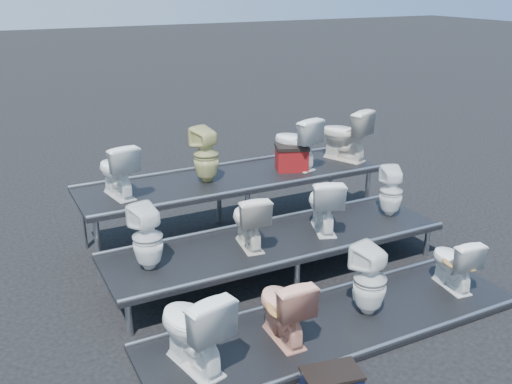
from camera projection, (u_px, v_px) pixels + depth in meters
name	position (u px, v px, depth m)	size (l,w,h in m)	color
ground	(277.00, 273.00, 7.09)	(80.00, 80.00, 0.00)	black
tier_front	(336.00, 324.00, 5.99)	(4.20, 1.20, 0.06)	black
tier_mid	(277.00, 256.00, 7.00)	(4.20, 1.20, 0.46)	black
tier_back	(233.00, 206.00, 8.02)	(4.20, 1.20, 0.86)	black
toilet_0	(193.00, 327.00, 5.16)	(0.46, 0.81, 0.82)	white
toilet_1	(283.00, 307.00, 5.58)	(0.40, 0.70, 0.72)	#E59D82
toilet_2	(370.00, 280.00, 6.01)	(0.35, 0.36, 0.78)	white
toilet_3	(454.00, 262.00, 6.55)	(0.36, 0.63, 0.64)	white
toilet_4	(147.00, 237.00, 6.12)	(0.33, 0.34, 0.73)	white
toilet_5	(249.00, 220.00, 6.65)	(0.37, 0.65, 0.67)	silver
toilet_6	(324.00, 204.00, 7.08)	(0.39, 0.69, 0.70)	white
toilet_7	(391.00, 191.00, 7.54)	(0.30, 0.31, 0.67)	white
toilet_8	(117.00, 170.00, 7.08)	(0.39, 0.68, 0.69)	white
toilet_9	(206.00, 155.00, 7.58)	(0.34, 0.34, 0.75)	#C9C57D
toilet_10	(295.00, 142.00, 8.16)	(0.42, 0.74, 0.75)	white
toilet_11	(345.00, 134.00, 8.52)	(0.44, 0.77, 0.78)	silver
red_crate	(292.00, 159.00, 8.14)	(0.43, 0.35, 0.31)	maroon
step_stool	(331.00, 383.00, 5.02)	(0.49, 0.30, 0.18)	black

